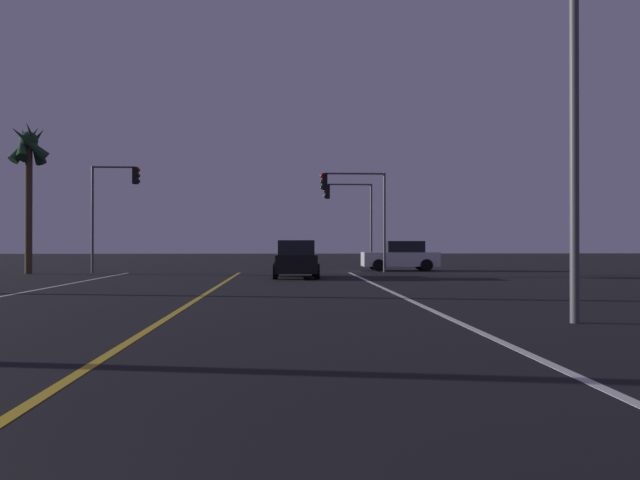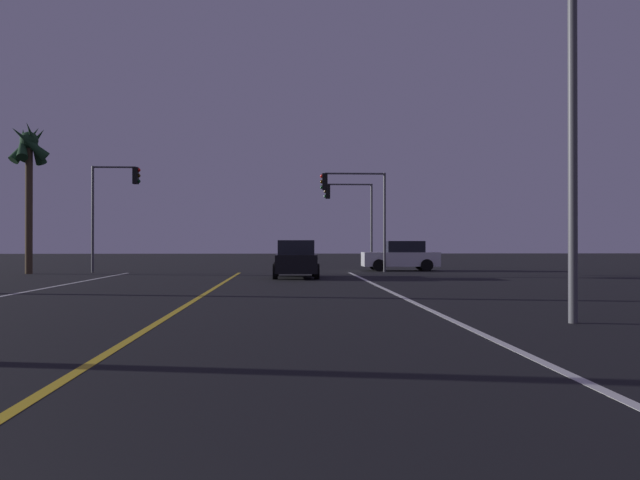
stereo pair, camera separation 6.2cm
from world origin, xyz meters
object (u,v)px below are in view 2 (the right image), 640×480
Objects in this scene: palm_tree_left_far at (29,154)px; traffic_light_far_right at (349,205)px; street_lamp_right_near at (547,43)px; car_ahead_far at (296,260)px; car_crossing_side at (401,256)px; traffic_light_near_left at (115,194)px; traffic_light_near_right at (353,198)px.

traffic_light_far_right is at bearing 21.45° from palm_tree_left_far.
palm_tree_left_far is (-18.30, 21.63, 0.66)m from street_lamp_right_near.
car_ahead_far is 1.00× the size of car_crossing_side.
car_ahead_far is 0.81× the size of traffic_light_far_right.
traffic_light_near_left is (-15.73, -1.66, 3.36)m from car_crossing_side.
street_lamp_right_near is at bearing -164.72° from car_ahead_far.
car_crossing_side is 24.99m from street_lamp_right_near.
car_ahead_far is at bearing 60.60° from traffic_light_near_right.
street_lamp_right_near is at bearing -58.01° from traffic_light_near_left.
car_crossing_side is at bearing -93.40° from street_lamp_right_near.
palm_tree_left_far reaches higher than car_ahead_far.
traffic_light_far_right is 0.61× the size of street_lamp_right_near.
palm_tree_left_far reaches higher than traffic_light_near_left.
traffic_light_far_right is at bearing -55.24° from car_crossing_side.
traffic_light_far_right is at bearing -92.60° from traffic_light_near_right.
street_lamp_right_near reaches higher than palm_tree_left_far.
traffic_light_near_left is (-9.59, 5.72, 3.36)m from car_ahead_far.
car_crossing_side is 20.66m from palm_tree_left_far.
traffic_light_near_left is (-12.82, -0.00, 0.13)m from traffic_light_near_right.
car_crossing_side is 16.17m from traffic_light_near_left.
traffic_light_near_right reaches higher than car_crossing_side.
street_lamp_right_near reaches higher than traffic_light_near_right.
car_crossing_side is 0.55× the size of palm_tree_left_far.
palm_tree_left_far is at bearing 8.30° from car_crossing_side.
street_lamp_right_near reaches higher than car_crossing_side.
street_lamp_right_near is (1.46, -22.85, 1.42)m from traffic_light_near_right.
traffic_light_near_right reaches higher than traffic_light_far_right.
palm_tree_left_far is at bearing -163.17° from traffic_light_near_left.
palm_tree_left_far is at bearing -49.77° from street_lamp_right_near.
palm_tree_left_far reaches higher than traffic_light_near_right.
car_crossing_side is 0.81× the size of traffic_light_far_right.
traffic_light_far_right is (0.25, 5.50, -0.09)m from traffic_light_near_right.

